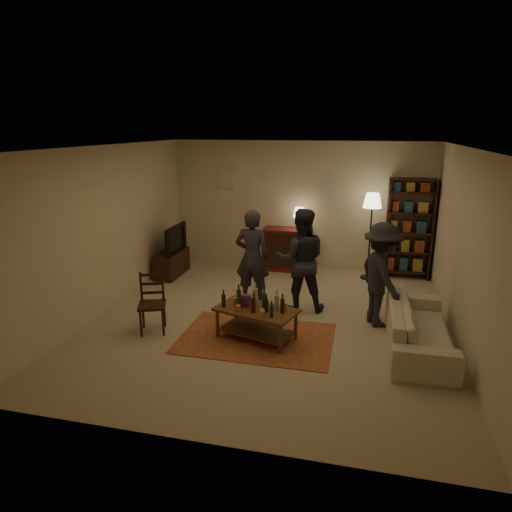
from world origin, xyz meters
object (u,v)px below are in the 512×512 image
(dresser, at_px, (287,248))
(bookshelf, at_px, (409,228))
(tv_stand, at_px, (172,257))
(floor_lamp, at_px, (372,207))
(dining_chair, at_px, (152,301))
(person_left, at_px, (252,257))
(coffee_table, at_px, (256,312))
(person_right, at_px, (301,260))
(sofa, at_px, (419,327))
(person_by_sofa, at_px, (381,275))

(dresser, bearing_deg, bookshelf, 1.57)
(tv_stand, height_order, floor_lamp, floor_lamp)
(dining_chair, distance_m, floor_lamp, 4.64)
(tv_stand, bearing_deg, person_left, -29.09)
(dining_chair, bearing_deg, person_left, 29.28)
(dining_chair, bearing_deg, coffee_table, -18.13)
(floor_lamp, bearing_deg, person_right, -119.85)
(person_left, bearing_deg, sofa, 160.53)
(dresser, relative_size, person_left, 0.82)
(coffee_table, relative_size, bookshelf, 0.63)
(sofa, bearing_deg, person_left, 67.62)
(bookshelf, relative_size, person_left, 1.22)
(tv_stand, height_order, sofa, tv_stand)
(tv_stand, bearing_deg, floor_lamp, 10.38)
(coffee_table, height_order, person_right, person_right)
(dining_chair, height_order, floor_lamp, floor_lamp)
(coffee_table, height_order, sofa, coffee_table)
(coffee_table, xyz_separation_m, floor_lamp, (1.56, 3.18, 1.06))
(floor_lamp, height_order, sofa, floor_lamp)
(dresser, bearing_deg, tv_stand, -157.93)
(dining_chair, distance_m, sofa, 3.86)
(dining_chair, distance_m, person_left, 1.90)
(coffee_table, height_order, person_left, person_left)
(person_left, relative_size, person_by_sofa, 1.02)
(dining_chair, relative_size, person_by_sofa, 0.57)
(dresser, bearing_deg, person_by_sofa, -52.70)
(dresser, height_order, sofa, dresser)
(sofa, bearing_deg, person_right, 61.25)
(tv_stand, bearing_deg, dining_chair, -72.51)
(bookshelf, distance_m, person_left, 3.42)
(sofa, xyz_separation_m, person_left, (-2.65, 1.09, 0.52))
(floor_lamp, bearing_deg, dresser, 173.59)
(dining_chair, xyz_separation_m, dresser, (1.45, 3.46, -0.00))
(dining_chair, xyz_separation_m, floor_lamp, (3.15, 3.27, 1.00))
(person_right, height_order, person_by_sofa, person_right)
(sofa, xyz_separation_m, person_right, (-1.81, 0.99, 0.56))
(dresser, relative_size, sofa, 0.65)
(dresser, bearing_deg, dining_chair, -112.79)
(person_by_sofa, bearing_deg, coffee_table, 93.96)
(bookshelf, height_order, person_right, bookshelf)
(dining_chair, height_order, dresser, dresser)
(tv_stand, height_order, bookshelf, bookshelf)
(coffee_table, distance_m, floor_lamp, 3.70)
(person_right, bearing_deg, coffee_table, 59.02)
(coffee_table, height_order, tv_stand, tv_stand)
(tv_stand, xyz_separation_m, sofa, (4.64, -2.20, -0.08))
(person_by_sofa, bearing_deg, dresser, 12.97)
(dresser, xyz_separation_m, floor_lamp, (1.69, -0.19, 1.00))
(dresser, height_order, person_left, person_left)
(dining_chair, xyz_separation_m, person_right, (2.04, 1.33, 0.39))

